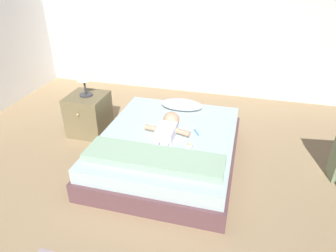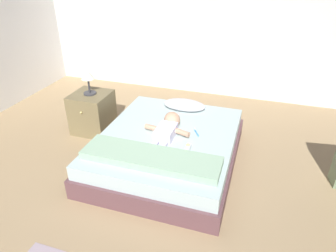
# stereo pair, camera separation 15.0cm
# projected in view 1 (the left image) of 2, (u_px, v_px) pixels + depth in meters

# --- Properties ---
(ground_plane) EXTENTS (8.00, 8.00, 0.00)m
(ground_plane) POSITION_uv_depth(u_px,v_px,m) (160.00, 217.00, 2.73)
(ground_plane) COLOR #A0845E
(wall_behind_bed) EXTENTS (8.00, 0.12, 2.64)m
(wall_behind_bed) POSITION_uv_depth(u_px,v_px,m) (214.00, 12.00, 4.62)
(wall_behind_bed) COLOR silver
(wall_behind_bed) RESTS_ON ground_plane
(bed) EXTENTS (1.47, 1.78, 0.36)m
(bed) POSITION_uv_depth(u_px,v_px,m) (168.00, 148.00, 3.39)
(bed) COLOR brown
(bed) RESTS_ON ground_plane
(pillow) EXTENTS (0.53, 0.27, 0.13)m
(pillow) POSITION_uv_depth(u_px,v_px,m) (182.00, 105.00, 3.81)
(pillow) COLOR silver
(pillow) RESTS_ON bed
(baby) EXTENTS (0.51, 0.62, 0.18)m
(baby) POSITION_uv_depth(u_px,v_px,m) (168.00, 128.00, 3.28)
(baby) COLOR white
(baby) RESTS_ON bed
(toothbrush) EXTENTS (0.09, 0.14, 0.02)m
(toothbrush) POSITION_uv_depth(u_px,v_px,m) (196.00, 131.00, 3.34)
(toothbrush) COLOR #388CE3
(toothbrush) RESTS_ON bed
(nightstand) EXTENTS (0.47, 0.50, 0.53)m
(nightstand) POSITION_uv_depth(u_px,v_px,m) (89.00, 114.00, 3.94)
(nightstand) COLOR brown
(nightstand) RESTS_ON ground_plane
(lamp) EXTENTS (0.17, 0.17, 0.32)m
(lamp) POSITION_uv_depth(u_px,v_px,m) (84.00, 79.00, 3.70)
(lamp) COLOR #333338
(lamp) RESTS_ON nightstand
(blanket) EXTENTS (1.32, 0.36, 0.07)m
(blanket) POSITION_uv_depth(u_px,v_px,m) (154.00, 158.00, 2.84)
(blanket) COLOR #93B898
(blanket) RESTS_ON bed
(baby_bottle) EXTENTS (0.06, 0.10, 0.08)m
(baby_bottle) POSITION_uv_depth(u_px,v_px,m) (190.00, 147.00, 3.02)
(baby_bottle) COLOR white
(baby_bottle) RESTS_ON bed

